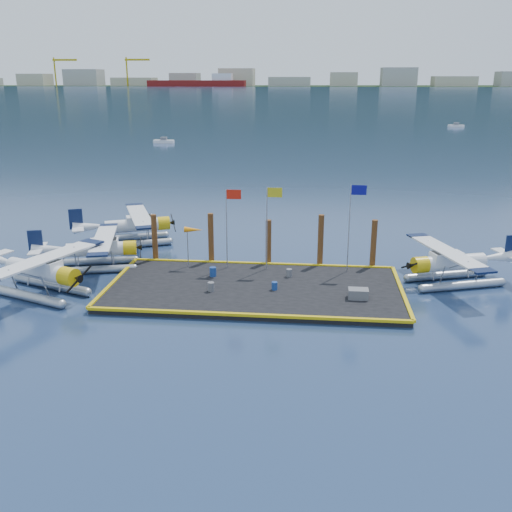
{
  "coord_description": "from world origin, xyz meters",
  "views": [
    {
      "loc": [
        3.88,
        -36.76,
        14.24
      ],
      "look_at": [
        -0.12,
        2.0,
        1.96
      ],
      "focal_mm": 40.0,
      "sensor_mm": 36.0,
      "label": 1
    }
  ],
  "objects_px": {
    "flagpole_blue": "(352,215)",
    "piling_1": "(211,240)",
    "piling_4": "(373,246)",
    "drum_3": "(211,287)",
    "piling_2": "(268,244)",
    "seaplane_b": "(100,251)",
    "seaplane_a": "(41,273)",
    "drum_0": "(213,272)",
    "seaplane_c": "(136,227)",
    "windsock": "(193,231)",
    "piling_0": "(155,239)",
    "flagpole_yellow": "(270,216)",
    "seaplane_d": "(451,265)",
    "flagpole_red": "(229,216)",
    "crate": "(358,294)",
    "drum_1": "(275,286)",
    "drum_5": "(289,273)",
    "piling_3": "(321,242)"
  },
  "relations": [
    {
      "from": "windsock",
      "to": "drum_3",
      "type": "bearing_deg",
      "value": -66.56
    },
    {
      "from": "drum_3",
      "to": "piling_2",
      "type": "bearing_deg",
      "value": 63.32
    },
    {
      "from": "piling_4",
      "to": "piling_2",
      "type": "bearing_deg",
      "value": 180.0
    },
    {
      "from": "flagpole_yellow",
      "to": "drum_3",
      "type": "bearing_deg",
      "value": -125.07
    },
    {
      "from": "piling_2",
      "to": "piling_1",
      "type": "bearing_deg",
      "value": 180.0
    },
    {
      "from": "seaplane_b",
      "to": "seaplane_c",
      "type": "height_order",
      "value": "seaplane_c"
    },
    {
      "from": "piling_1",
      "to": "flagpole_blue",
      "type": "bearing_deg",
      "value": -8.51
    },
    {
      "from": "flagpole_yellow",
      "to": "piling_4",
      "type": "bearing_deg",
      "value": 11.6
    },
    {
      "from": "piling_1",
      "to": "piling_4",
      "type": "relative_size",
      "value": 1.05
    },
    {
      "from": "seaplane_c",
      "to": "drum_3",
      "type": "distance_m",
      "value": 14.92
    },
    {
      "from": "piling_1",
      "to": "piling_4",
      "type": "xyz_separation_m",
      "value": [
        12.5,
        0.0,
        -0.1
      ]
    },
    {
      "from": "drum_1",
      "to": "drum_3",
      "type": "distance_m",
      "value": 4.31
    },
    {
      "from": "drum_3",
      "to": "flagpole_blue",
      "type": "relative_size",
      "value": 0.1
    },
    {
      "from": "drum_1",
      "to": "windsock",
      "type": "distance_m",
      "value": 8.16
    },
    {
      "from": "seaplane_b",
      "to": "seaplane_c",
      "type": "relative_size",
      "value": 0.96
    },
    {
      "from": "flagpole_red",
      "to": "flagpole_yellow",
      "type": "bearing_deg",
      "value": 0.0
    },
    {
      "from": "seaplane_b",
      "to": "flagpole_blue",
      "type": "distance_m",
      "value": 19.39
    },
    {
      "from": "windsock",
      "to": "piling_3",
      "type": "xyz_separation_m",
      "value": [
        9.53,
        1.6,
        -1.08
      ]
    },
    {
      "from": "seaplane_c",
      "to": "flagpole_red",
      "type": "height_order",
      "value": "flagpole_red"
    },
    {
      "from": "piling_1",
      "to": "piling_3",
      "type": "distance_m",
      "value": 8.5
    },
    {
      "from": "windsock",
      "to": "drum_0",
      "type": "bearing_deg",
      "value": -48.85
    },
    {
      "from": "drum_5",
      "to": "seaplane_c",
      "type": "bearing_deg",
      "value": 148.79
    },
    {
      "from": "seaplane_d",
      "to": "piling_1",
      "type": "xyz_separation_m",
      "value": [
        -17.72,
        2.53,
        0.62
      ]
    },
    {
      "from": "piling_0",
      "to": "seaplane_d",
      "type": "bearing_deg",
      "value": -6.5
    },
    {
      "from": "windsock",
      "to": "piling_0",
      "type": "relative_size",
      "value": 0.78
    },
    {
      "from": "piling_1",
      "to": "piling_4",
      "type": "bearing_deg",
      "value": 0.0
    },
    {
      "from": "seaplane_d",
      "to": "drum_3",
      "type": "xyz_separation_m",
      "value": [
        -16.56,
        -4.11,
        -0.76
      ]
    },
    {
      "from": "drum_1",
      "to": "windsock",
      "type": "bearing_deg",
      "value": 146.09
    },
    {
      "from": "crate",
      "to": "seaplane_d",
      "type": "bearing_deg",
      "value": 33.25
    },
    {
      "from": "seaplane_b",
      "to": "seaplane_a",
      "type": "bearing_deg",
      "value": -32.4
    },
    {
      "from": "piling_4",
      "to": "drum_0",
      "type": "bearing_deg",
      "value": -162.73
    },
    {
      "from": "piling_1",
      "to": "drum_0",
      "type": "bearing_deg",
      "value": -78.17
    },
    {
      "from": "piling_1",
      "to": "piling_2",
      "type": "bearing_deg",
      "value": 0.0
    },
    {
      "from": "crate",
      "to": "piling_1",
      "type": "bearing_deg",
      "value": 147.58
    },
    {
      "from": "drum_0",
      "to": "flagpole_red",
      "type": "height_order",
      "value": "flagpole_red"
    },
    {
      "from": "piling_2",
      "to": "flagpole_yellow",
      "type": "bearing_deg",
      "value": -82.79
    },
    {
      "from": "flagpole_blue",
      "to": "piling_1",
      "type": "height_order",
      "value": "flagpole_blue"
    },
    {
      "from": "seaplane_d",
      "to": "flagpole_blue",
      "type": "xyz_separation_m",
      "value": [
        -7.03,
        0.93,
        3.21
      ]
    },
    {
      "from": "drum_0",
      "to": "drum_1",
      "type": "xyz_separation_m",
      "value": [
        4.64,
        -2.28,
        -0.06
      ]
    },
    {
      "from": "drum_3",
      "to": "piling_2",
      "type": "relative_size",
      "value": 0.16
    },
    {
      "from": "seaplane_a",
      "to": "flagpole_yellow",
      "type": "height_order",
      "value": "flagpole_yellow"
    },
    {
      "from": "crate",
      "to": "windsock",
      "type": "relative_size",
      "value": 0.42
    },
    {
      "from": "seaplane_a",
      "to": "seaplane_b",
      "type": "distance_m",
      "value": 6.17
    },
    {
      "from": "seaplane_c",
      "to": "piling_4",
      "type": "height_order",
      "value": "piling_4"
    },
    {
      "from": "drum_3",
      "to": "crate",
      "type": "relative_size",
      "value": 0.48
    },
    {
      "from": "drum_1",
      "to": "crate",
      "type": "relative_size",
      "value": 0.42
    },
    {
      "from": "seaplane_a",
      "to": "crate",
      "type": "xyz_separation_m",
      "value": [
        21.26,
        0.61,
        -0.85
      ]
    },
    {
      "from": "seaplane_a",
      "to": "seaplane_b",
      "type": "xyz_separation_m",
      "value": [
        1.88,
        5.87,
        -0.15
      ]
    },
    {
      "from": "windsock",
      "to": "seaplane_b",
      "type": "bearing_deg",
      "value": -179.22
    },
    {
      "from": "drum_0",
      "to": "piling_4",
      "type": "distance_m",
      "value": 12.35
    }
  ]
}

